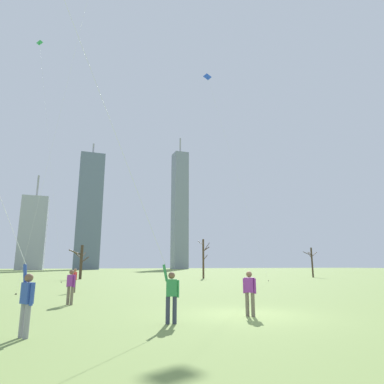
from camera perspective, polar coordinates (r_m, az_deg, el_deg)
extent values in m
plane|color=#7A934C|center=(13.70, 9.27, -19.92)|extent=(400.00, 400.00, 0.00)
cylinder|color=#33384C|center=(11.48, -2.98, -19.42)|extent=(0.14, 0.14, 0.85)
cylinder|color=#33384C|center=(11.47, -4.14, -19.41)|extent=(0.14, 0.14, 0.85)
cube|color=#338C4C|center=(11.41, -3.51, -15.95)|extent=(0.38, 0.27, 0.54)
sphere|color=brown|center=(11.39, -3.48, -13.99)|extent=(0.22, 0.22, 0.22)
cylinder|color=#338C4C|center=(11.43, -2.42, -16.12)|extent=(0.09, 0.09, 0.55)
cylinder|color=#338C4C|center=(11.38, -4.56, -13.56)|extent=(0.22, 0.13, 0.56)
cylinder|color=gray|center=(10.20, -26.28, -19.12)|extent=(0.14, 0.14, 0.85)
cylinder|color=gray|center=(10.39, -26.92, -18.91)|extent=(0.14, 0.14, 0.85)
cube|color=#2D4CA5|center=(10.22, -26.22, -15.17)|extent=(0.36, 0.39, 0.54)
sphere|color=brown|center=(10.20, -26.00, -12.99)|extent=(0.22, 0.22, 0.22)
cylinder|color=#2D4CA5|center=(10.04, -25.62, -15.48)|extent=(0.09, 0.09, 0.55)
cylinder|color=#2D4CA5|center=(10.38, -26.55, -12.45)|extent=(0.19, 0.22, 0.56)
cylinder|color=#726656|center=(17.59, -19.80, -16.28)|extent=(0.14, 0.14, 0.85)
cylinder|color=#726656|center=(17.74, -20.33, -16.20)|extent=(0.14, 0.14, 0.85)
cube|color=purple|center=(17.62, -19.89, -13.99)|extent=(0.38, 0.38, 0.54)
sphere|color=brown|center=(17.61, -19.80, -12.73)|extent=(0.22, 0.22, 0.22)
cylinder|color=purple|center=(17.48, -19.39, -14.16)|extent=(0.09, 0.09, 0.55)
cylinder|color=purple|center=(17.77, -20.41, -14.04)|extent=(0.09, 0.09, 0.55)
cylinder|color=#726656|center=(13.24, 9.39, -18.34)|extent=(0.14, 0.14, 0.85)
cylinder|color=#726656|center=(13.16, 10.33, -18.34)|extent=(0.14, 0.14, 0.85)
cube|color=purple|center=(13.14, 9.75, -15.33)|extent=(0.37, 0.39, 0.54)
sphere|color=brown|center=(13.13, 9.68, -13.63)|extent=(0.22, 0.22, 0.22)
cylinder|color=purple|center=(13.22, 8.87, -15.48)|extent=(0.09, 0.09, 0.55)
cylinder|color=purple|center=(13.07, 10.65, -15.46)|extent=(0.09, 0.09, 0.55)
cylinder|color=#726656|center=(25.03, -19.56, -14.92)|extent=(0.14, 0.14, 0.85)
cylinder|color=#726656|center=(25.23, -19.36, -14.91)|extent=(0.14, 0.14, 0.85)
cube|color=red|center=(25.10, -19.34, -13.34)|extent=(0.32, 0.39, 0.54)
sphere|color=#9E7051|center=(25.09, -19.28, -12.45)|extent=(0.22, 0.22, 0.22)
cylinder|color=red|center=(24.90, -19.53, -13.41)|extent=(0.09, 0.09, 0.55)
cylinder|color=red|center=(25.29, -19.17, -13.41)|extent=(0.09, 0.09, 0.55)
cube|color=blue|center=(46.61, 2.63, 19.02)|extent=(1.08, 0.42, 1.13)
cylinder|color=black|center=(46.61, 2.63, 19.02)|extent=(0.05, 0.20, 0.73)
cylinder|color=silver|center=(42.34, 7.57, 3.12)|extent=(7.15, 1.13, 26.06)
cylinder|color=#3F3833|center=(42.19, 12.89, -14.52)|extent=(0.10, 0.10, 0.08)
cube|color=green|center=(50.09, -24.50, 22.14)|extent=(0.87, 0.57, 0.98)
cylinder|color=black|center=(50.09, -24.50, 22.14)|extent=(0.09, 0.25, 0.63)
cylinder|color=silver|center=(42.92, -23.07, 6.06)|extent=(4.87, 1.40, 29.28)
cylinder|color=#3F3833|center=(40.21, -21.36, -14.12)|extent=(0.10, 0.10, 0.08)
cylinder|color=silver|center=(27.66, -20.81, 15.53)|extent=(3.71, 0.53, 28.74)
cylinder|color=#3F3833|center=(25.11, -27.77, -15.11)|extent=(0.10, 0.10, 0.08)
cylinder|color=#423326|center=(56.65, 19.76, -11.21)|extent=(0.26, 0.26, 4.58)
cylinder|color=#423326|center=(57.28, 20.08, -9.93)|extent=(1.45, 0.53, 0.79)
cylinder|color=#423326|center=(56.61, 19.01, -9.88)|extent=(1.16, 0.80, 0.72)
cylinder|color=#423326|center=(57.50, 19.43, -10.15)|extent=(0.75, 1.67, 1.19)
cylinder|color=#423326|center=(57.18, 19.49, -9.89)|extent=(0.48, 1.07, 0.64)
cylinder|color=#4C3828|center=(49.54, 1.94, -11.26)|extent=(0.28, 0.28, 5.59)
cylinder|color=#4C3828|center=(50.15, 2.46, -9.39)|extent=(1.36, 0.77, 1.46)
cylinder|color=#4C3828|center=(50.17, 1.48, -8.67)|extent=(0.39, 1.34, 0.62)
cylinder|color=#4C3828|center=(49.84, 2.30, -11.10)|extent=(0.88, 0.42, 0.82)
cylinder|color=#4C3828|center=(49.91, 2.44, -9.67)|extent=(1.15, 0.42, 0.72)
cylinder|color=#423326|center=(48.89, -18.35, -11.25)|extent=(0.37, 0.37, 4.55)
cylinder|color=#423326|center=(49.41, -17.78, -10.92)|extent=(1.13, 1.16, 0.89)
cylinder|color=#423326|center=(49.54, -17.98, -10.19)|extent=(0.69, 1.34, 0.79)
cylinder|color=#423326|center=(48.49, -19.23, -9.68)|extent=(1.80, 0.99, 0.78)
cylinder|color=#423326|center=(49.30, -18.94, -10.08)|extent=(1.25, 0.98, 1.12)
cube|color=slate|center=(159.39, -17.08, -2.97)|extent=(10.86, 7.74, 52.78)
cylinder|color=#99999E|center=(166.40, -16.44, 6.98)|extent=(0.80, 0.80, 5.54)
cube|color=#9EA3AD|center=(153.95, -25.45, -6.31)|extent=(10.05, 10.02, 29.83)
cylinder|color=#99999E|center=(156.87, -24.78, 0.86)|extent=(0.80, 0.80, 9.68)
cube|color=gray|center=(174.88, -2.10, -2.96)|extent=(7.25, 7.92, 60.88)
cylinder|color=#99999E|center=(183.84, -2.02, 7.83)|extent=(0.80, 0.80, 8.87)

